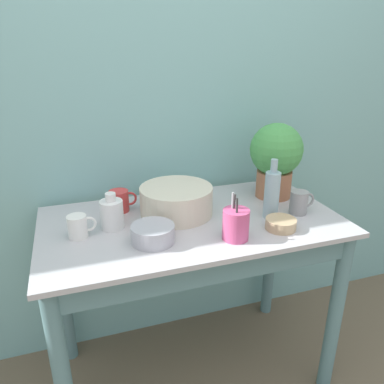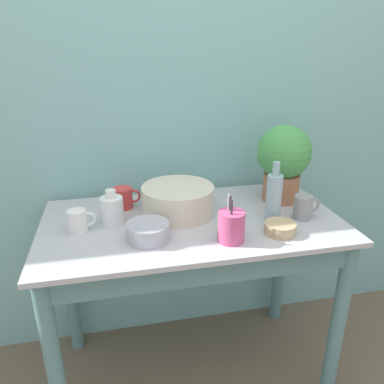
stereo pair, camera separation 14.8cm
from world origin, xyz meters
TOP-DOWN VIEW (x-y plane):
  - wall_back at (0.00, 0.70)m, footprint 6.00×0.05m
  - counter_table at (0.00, 0.30)m, footprint 1.20×0.65m
  - potted_plant at (0.44, 0.45)m, footprint 0.24×0.24m
  - bowl_wash_large at (-0.04, 0.40)m, footprint 0.30×0.30m
  - bottle_tall at (0.31, 0.25)m, footprint 0.06×0.06m
  - bottle_short at (-0.31, 0.35)m, footprint 0.09×0.09m
  - mug_grey at (0.45, 0.24)m, footprint 0.11×0.07m
  - mug_red at (-0.26, 0.50)m, footprint 0.12×0.08m
  - mug_white at (-0.44, 0.31)m, footprint 0.10×0.07m
  - bowl_small_tan at (0.30, 0.14)m, footprint 0.12×0.12m
  - bowl_small_steel at (-0.19, 0.19)m, footprint 0.16×0.16m
  - utensil_cup at (0.10, 0.12)m, footprint 0.10×0.10m

SIDE VIEW (x-z plane):
  - counter_table at x=0.00m, z-range 0.23..1.04m
  - bowl_small_tan at x=0.30m, z-range 0.81..0.85m
  - bowl_small_steel at x=-0.19m, z-range 0.81..0.87m
  - mug_white at x=-0.44m, z-range 0.81..0.89m
  - mug_red at x=-0.26m, z-range 0.81..0.90m
  - mug_grey at x=0.45m, z-range 0.81..0.91m
  - utensil_cup at x=0.10m, z-range 0.78..0.95m
  - bowl_wash_large at x=-0.04m, z-range 0.81..0.93m
  - bottle_short at x=-0.31m, z-range 0.80..0.94m
  - bottle_tall at x=0.31m, z-range 0.79..1.03m
  - potted_plant at x=0.44m, z-range 0.83..1.17m
  - wall_back at x=0.00m, z-range 0.00..2.40m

